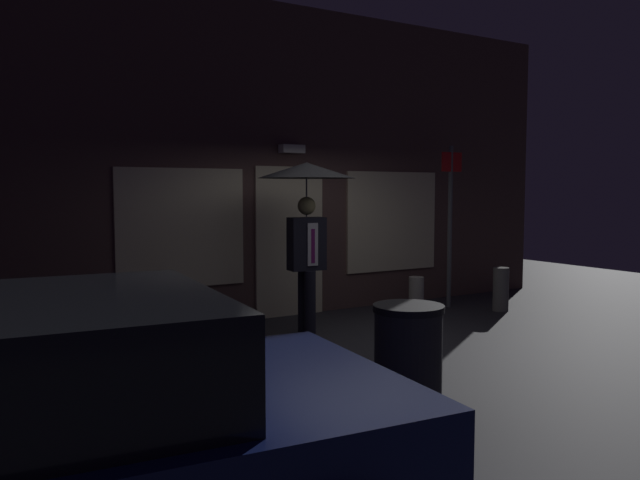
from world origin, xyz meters
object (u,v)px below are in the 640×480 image
Objects in this scene: street_sign_post at (450,217)px; trash_bin at (408,352)px; sidewalk_bollard_2 at (501,289)px; sidewalk_bollard at (416,296)px; person_with_umbrella at (307,196)px.

trash_bin is at bearing -137.03° from street_sign_post.
sidewalk_bollard_2 is (0.46, -0.66, -1.10)m from street_sign_post.
sidewalk_bollard is at bearing 49.17° from trash_bin.
person_with_umbrella reaches higher than trash_bin.
trash_bin is at bearing -94.56° from person_with_umbrella.
sidewalk_bollard_2 reaches higher than sidewalk_bollard.
sidewalk_bollard_2 is at bearing 33.02° from trash_bin.
trash_bin is (-2.54, -2.94, 0.14)m from sidewalk_bollard.
street_sign_post is 4.74m from trash_bin.
street_sign_post reaches higher than person_with_umbrella.
sidewalk_bollard_2 is (1.30, -0.44, 0.05)m from sidewalk_bollard.
sidewalk_bollard is at bearing 13.57° from person_with_umbrella.
sidewalk_bollard is (-0.85, -0.22, -1.15)m from street_sign_post.
person_with_umbrella is at bearing 177.02° from sidewalk_bollard_2.
person_with_umbrella is at bearing 79.36° from trash_bin.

